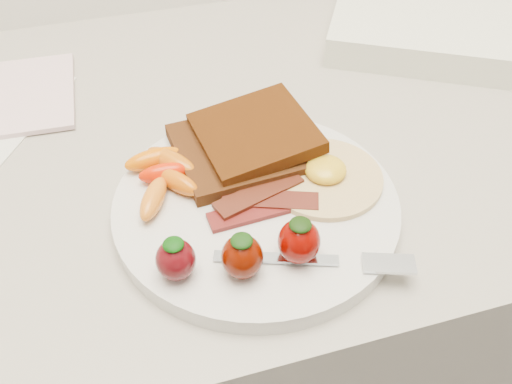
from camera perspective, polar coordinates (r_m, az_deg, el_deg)
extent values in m
cube|color=gray|center=(0.99, -1.60, -14.32)|extent=(2.00, 0.60, 0.90)
cylinder|color=silver|center=(0.54, 0.00, -1.44)|extent=(0.27, 0.27, 0.02)
cube|color=black|center=(0.58, -2.08, 4.18)|extent=(0.12, 0.12, 0.01)
cube|color=black|center=(0.58, -0.09, 5.93)|extent=(0.12, 0.12, 0.03)
cylinder|color=beige|center=(0.56, 6.82, 1.45)|extent=(0.15, 0.15, 0.01)
ellipsoid|color=gold|center=(0.56, 6.96, 2.26)|extent=(0.05, 0.05, 0.02)
cube|color=#4F0307|center=(0.52, 0.01, -1.94)|extent=(0.09, 0.03, 0.00)
cube|color=#3A0C0B|center=(0.53, 1.43, -0.83)|extent=(0.09, 0.05, 0.00)
cube|color=black|center=(0.53, 0.29, -0.12)|extent=(0.09, 0.05, 0.00)
ellipsoid|color=red|center=(0.56, -9.06, 1.89)|extent=(0.05, 0.02, 0.02)
ellipsoid|color=#D35E07|center=(0.54, -7.81, 0.98)|extent=(0.04, 0.05, 0.02)
ellipsoid|color=orange|center=(0.53, -10.22, -0.65)|extent=(0.04, 0.06, 0.02)
ellipsoid|color=#C85F0B|center=(0.57, -8.46, 3.06)|extent=(0.06, 0.06, 0.02)
ellipsoid|color=#E16500|center=(0.57, -10.25, 3.28)|extent=(0.06, 0.03, 0.02)
ellipsoid|color=#4B080C|center=(0.47, -8.03, -6.71)|extent=(0.03, 0.03, 0.04)
ellipsoid|color=#083B06|center=(0.45, -8.27, -5.20)|extent=(0.02, 0.02, 0.01)
ellipsoid|color=#4D0B00|center=(0.46, -1.40, -6.49)|extent=(0.03, 0.03, 0.04)
ellipsoid|color=black|center=(0.45, -1.44, -4.88)|extent=(0.02, 0.02, 0.01)
ellipsoid|color=#660400|center=(0.48, 4.33, -4.95)|extent=(0.04, 0.04, 0.04)
ellipsoid|color=black|center=(0.46, 4.46, -3.27)|extent=(0.02, 0.02, 0.01)
cube|color=#B2BDCB|center=(0.49, 2.01, -6.62)|extent=(0.10, 0.04, 0.00)
cube|color=silver|center=(0.49, 13.17, -6.99)|extent=(0.05, 0.03, 0.00)
cube|color=beige|center=(0.74, -21.89, 9.05)|extent=(0.12, 0.16, 0.01)
cube|color=silver|center=(0.84, 17.11, 15.58)|extent=(0.33, 0.31, 0.04)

